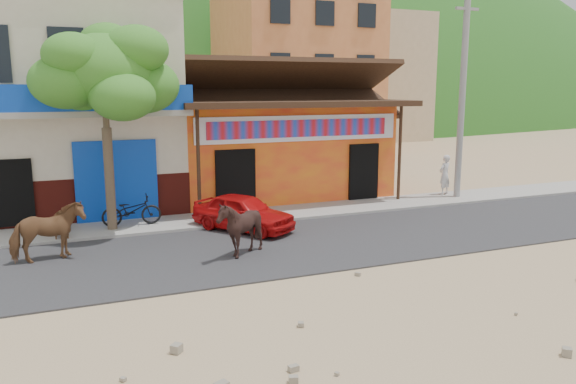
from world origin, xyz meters
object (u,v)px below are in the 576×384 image
cow_dark (240,228)px  cafe_chair_left (61,218)px  red_car (243,212)px  scooter (132,211)px  pedestrian (445,175)px  tree (107,128)px  cafe_chair_right (61,223)px  utility_pole (462,91)px  cow_tan (48,232)px

cow_dark → cafe_chair_left: (-4.19, 4.11, -0.25)m
red_car → cafe_chair_left: (-5.06, 1.64, -0.07)m
scooter → pedestrian: (12.00, 0.52, 0.32)m
cow_dark → tree: bearing=-135.7°
pedestrian → cafe_chair_right: bearing=-14.2°
cafe_chair_right → red_car: bearing=-7.5°
red_car → scooter: bearing=118.6°
utility_pole → cow_dark: 11.30m
cow_dark → cafe_chair_right: (-4.19, 3.32, -0.24)m
utility_pole → cafe_chair_right: size_ratio=9.66×
utility_pole → red_car: 9.92m
cow_tan → cafe_chair_left: bearing=-20.3°
tree → scooter: 2.62m
utility_pole → cafe_chair_left: size_ratio=9.95×
utility_pole → tree: bearing=-179.1°
red_car → pedestrian: pedestrian is taller
cafe_chair_left → pedestrian: bearing=11.1°
cow_tan → red_car: cow_tan is taller
cow_tan → cafe_chair_left: (0.32, 2.69, -0.24)m
utility_pole → cow_dark: utility_pole is taller
tree → pedestrian: bearing=3.3°
scooter → red_car: bearing=-114.6°
cafe_chair_left → tree: bearing=-2.6°
utility_pole → pedestrian: (-0.20, 0.53, -3.22)m
utility_pole → scooter: (-12.20, 0.01, -3.54)m
tree → cow_tan: 3.77m
red_car → scooter: red_car is taller
red_car → cafe_chair_right: 5.13m
cow_tan → cafe_chair_left: 2.72m
cow_dark → scooter: bearing=-143.3°
pedestrian → cafe_chair_left: size_ratio=1.94×
scooter → cow_tan: bearing=140.6°
pedestrian → cafe_chair_left: 14.01m
red_car → cafe_chair_right: bearing=136.0°
cow_dark → cafe_chair_left: cow_dark is taller
tree → scooter: tree is taller
cow_dark → pedestrian: size_ratio=0.94×
utility_pole → cow_tan: size_ratio=4.66×
utility_pole → pedestrian: size_ratio=5.12×
tree → scooter: (0.60, 0.21, -2.54)m
cafe_chair_left → cafe_chair_right: size_ratio=0.97×
utility_pole → cafe_chair_left: 14.65m
pedestrian → utility_pole: bearing=91.3°
tree → pedestrian: size_ratio=3.84×
cow_dark → cafe_chair_left: size_ratio=1.83×
tree → cafe_chair_left: tree is taller
scooter → utility_pole: bearing=-87.8°
cow_dark → red_car: cow_dark is taller
cow_tan → scooter: size_ratio=0.98×
cow_tan → pedestrian: size_ratio=1.10×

